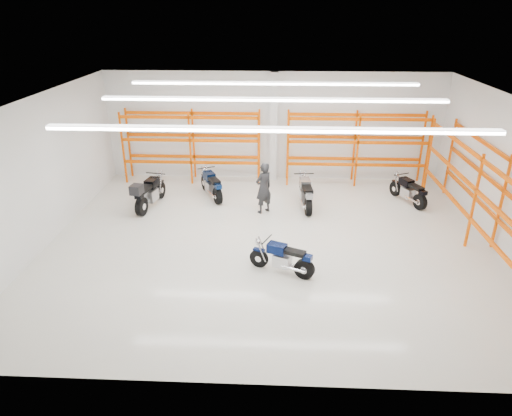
{
  "coord_description": "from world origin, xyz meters",
  "views": [
    {
      "loc": [
        0.13,
        -12.84,
        6.88
      ],
      "look_at": [
        -0.49,
        0.5,
        0.95
      ],
      "focal_mm": 32.0,
      "sensor_mm": 36.0,
      "label": 1
    }
  ],
  "objects_px": {
    "motorcycle_back_d": "(409,192)",
    "structural_column": "(274,128)",
    "standing_man": "(264,188)",
    "motorcycle_back_c": "(306,194)",
    "motorcycle_back_b": "(212,186)",
    "motorcycle_main": "(284,259)",
    "motorcycle_back_a": "(148,194)"
  },
  "relations": [
    {
      "from": "motorcycle_back_b",
      "to": "motorcycle_back_c",
      "type": "height_order",
      "value": "motorcycle_back_c"
    },
    {
      "from": "motorcycle_back_b",
      "to": "motorcycle_back_c",
      "type": "relative_size",
      "value": 0.87
    },
    {
      "from": "motorcycle_main",
      "to": "motorcycle_back_c",
      "type": "bearing_deg",
      "value": 79.83
    },
    {
      "from": "motorcycle_back_d",
      "to": "structural_column",
      "type": "xyz_separation_m",
      "value": [
        -5.17,
        2.46,
        1.78
      ]
    },
    {
      "from": "motorcycle_back_c",
      "to": "structural_column",
      "type": "height_order",
      "value": "structural_column"
    },
    {
      "from": "motorcycle_main",
      "to": "standing_man",
      "type": "distance_m",
      "value": 4.22
    },
    {
      "from": "standing_man",
      "to": "structural_column",
      "type": "relative_size",
      "value": 0.42
    },
    {
      "from": "motorcycle_back_c",
      "to": "structural_column",
      "type": "bearing_deg",
      "value": 112.29
    },
    {
      "from": "motorcycle_back_d",
      "to": "structural_column",
      "type": "relative_size",
      "value": 0.42
    },
    {
      "from": "motorcycle_back_a",
      "to": "motorcycle_back_b",
      "type": "xyz_separation_m",
      "value": [
        2.17,
        1.16,
        -0.1
      ]
    },
    {
      "from": "motorcycle_back_a",
      "to": "standing_man",
      "type": "bearing_deg",
      "value": -1.61
    },
    {
      "from": "motorcycle_back_d",
      "to": "structural_column",
      "type": "height_order",
      "value": "structural_column"
    },
    {
      "from": "standing_man",
      "to": "motorcycle_back_c",
      "type": "bearing_deg",
      "value": 157.99
    },
    {
      "from": "motorcycle_back_a",
      "to": "motorcycle_back_b",
      "type": "relative_size",
      "value": 1.21
    },
    {
      "from": "motorcycle_back_d",
      "to": "standing_man",
      "type": "bearing_deg",
      "value": -169.02
    },
    {
      "from": "motorcycle_back_b",
      "to": "motorcycle_main",
      "type": "bearing_deg",
      "value": -62.97
    },
    {
      "from": "motorcycle_back_c",
      "to": "structural_column",
      "type": "distance_m",
      "value": 3.69
    },
    {
      "from": "motorcycle_back_d",
      "to": "standing_man",
      "type": "height_order",
      "value": "standing_man"
    },
    {
      "from": "motorcycle_main",
      "to": "motorcycle_back_b",
      "type": "distance_m",
      "value": 6.08
    },
    {
      "from": "motorcycle_back_b",
      "to": "standing_man",
      "type": "relative_size",
      "value": 1.06
    },
    {
      "from": "motorcycle_back_a",
      "to": "motorcycle_main",
      "type": "bearing_deg",
      "value": -40.73
    },
    {
      "from": "standing_man",
      "to": "structural_column",
      "type": "bearing_deg",
      "value": -135.0
    },
    {
      "from": "motorcycle_main",
      "to": "motorcycle_back_a",
      "type": "height_order",
      "value": "motorcycle_back_a"
    },
    {
      "from": "motorcycle_back_a",
      "to": "motorcycle_back_d",
      "type": "distance_m",
      "value": 9.75
    },
    {
      "from": "motorcycle_main",
      "to": "standing_man",
      "type": "height_order",
      "value": "standing_man"
    },
    {
      "from": "motorcycle_back_d",
      "to": "motorcycle_main",
      "type": "bearing_deg",
      "value": -132.55
    },
    {
      "from": "structural_column",
      "to": "motorcycle_back_c",
      "type": "bearing_deg",
      "value": -67.71
    },
    {
      "from": "motorcycle_back_b",
      "to": "motorcycle_back_d",
      "type": "relative_size",
      "value": 1.04
    },
    {
      "from": "motorcycle_back_b",
      "to": "structural_column",
      "type": "relative_size",
      "value": 0.44
    },
    {
      "from": "motorcycle_back_c",
      "to": "standing_man",
      "type": "bearing_deg",
      "value": -161.86
    },
    {
      "from": "motorcycle_main",
      "to": "motorcycle_back_c",
      "type": "xyz_separation_m",
      "value": [
        0.83,
        4.64,
        0.08
      ]
    },
    {
      "from": "motorcycle_back_a",
      "to": "motorcycle_back_c",
      "type": "height_order",
      "value": "motorcycle_back_a"
    }
  ]
}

